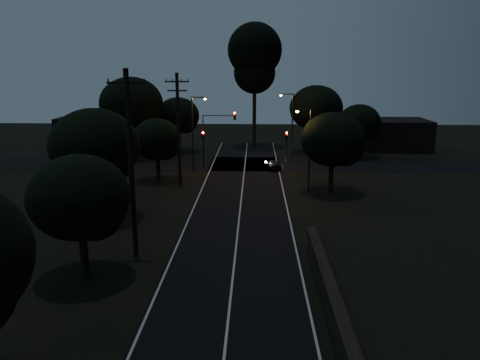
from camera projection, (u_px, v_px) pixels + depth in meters
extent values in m
cube|color=black|center=(239.00, 219.00, 34.87)|extent=(8.00, 70.00, 0.02)
cube|color=black|center=(245.00, 164.00, 54.28)|extent=(60.00, 8.00, 0.02)
cube|color=beige|center=(239.00, 219.00, 34.86)|extent=(0.12, 70.00, 0.01)
cube|color=beige|center=(189.00, 218.00, 34.98)|extent=(0.12, 70.00, 0.01)
cube|color=beige|center=(289.00, 219.00, 34.74)|extent=(0.12, 70.00, 0.01)
cube|color=black|center=(355.00, 355.00, 15.91)|extent=(0.55, 26.00, 0.10)
cylinder|color=black|center=(131.00, 166.00, 26.95)|extent=(0.30, 0.30, 11.00)
cube|color=black|center=(126.00, 83.00, 25.83)|extent=(2.20, 0.12, 0.12)
cube|color=black|center=(127.00, 98.00, 26.02)|extent=(1.80, 0.12, 0.12)
cylinder|color=black|center=(178.00, 130.00, 43.51)|extent=(0.30, 0.30, 10.50)
cube|color=black|center=(177.00, 82.00, 42.45)|extent=(2.20, 0.12, 0.12)
cube|color=black|center=(177.00, 91.00, 42.64)|extent=(1.80, 0.12, 0.12)
cylinder|color=black|center=(84.00, 255.00, 25.12)|extent=(0.44, 0.44, 2.49)
ellipsoid|color=black|center=(79.00, 197.00, 24.35)|extent=(5.28, 5.28, 4.48)
sphere|color=black|center=(94.00, 210.00, 23.94)|extent=(3.17, 3.17, 3.17)
cylinder|color=black|center=(99.00, 198.00, 34.84)|extent=(0.44, 0.44, 3.01)
ellipsoid|color=black|center=(95.00, 146.00, 33.90)|extent=(6.49, 6.49, 5.51)
sphere|color=black|center=(108.00, 157.00, 33.39)|extent=(3.89, 3.89, 3.89)
cylinder|color=black|center=(158.00, 169.00, 46.52)|extent=(0.44, 0.44, 2.27)
ellipsoid|color=black|center=(157.00, 139.00, 45.81)|extent=(4.84, 4.84, 4.11)
sphere|color=black|center=(165.00, 145.00, 45.43)|extent=(2.90, 2.90, 2.90)
cylinder|color=black|center=(179.00, 141.00, 62.02)|extent=(0.44, 0.44, 2.62)
ellipsoid|color=black|center=(178.00, 116.00, 61.20)|extent=(5.62, 5.62, 4.78)
sphere|color=black|center=(185.00, 120.00, 60.76)|extent=(3.37, 3.37, 3.37)
cylinder|color=black|center=(134.00, 142.00, 58.17)|extent=(0.44, 0.44, 3.66)
ellipsoid|color=black|center=(131.00, 104.00, 57.04)|extent=(7.71, 7.71, 6.55)
sphere|color=black|center=(141.00, 111.00, 56.44)|extent=(4.63, 4.63, 4.63)
cylinder|color=black|center=(315.00, 140.00, 61.38)|extent=(0.44, 0.44, 3.20)
ellipsoid|color=black|center=(316.00, 108.00, 60.38)|extent=(6.88, 6.88, 5.84)
sphere|color=black|center=(326.00, 114.00, 59.84)|extent=(4.13, 4.13, 4.13)
cylinder|color=black|center=(358.00, 147.00, 58.40)|extent=(0.44, 0.44, 2.41)
ellipsoid|color=black|center=(359.00, 122.00, 57.65)|extent=(5.14, 5.14, 4.37)
sphere|color=black|center=(367.00, 127.00, 57.25)|extent=(3.09, 3.09, 3.09)
cylinder|color=black|center=(331.00, 177.00, 42.06)|extent=(0.44, 0.44, 2.66)
ellipsoid|color=black|center=(333.00, 139.00, 41.24)|extent=(5.65, 5.65, 4.80)
sphere|color=black|center=(345.00, 147.00, 40.79)|extent=(3.39, 3.39, 3.39)
cylinder|color=black|center=(254.00, 113.00, 65.76)|extent=(0.50, 0.50, 9.29)
sphere|color=black|center=(255.00, 50.00, 63.72)|extent=(7.43, 7.43, 7.43)
sphere|color=black|center=(255.00, 73.00, 64.45)|extent=(5.74, 5.74, 5.74)
cube|color=black|center=(101.00, 132.00, 64.10)|extent=(10.00, 8.00, 4.40)
cube|color=black|center=(393.00, 134.00, 63.84)|extent=(9.00, 7.00, 4.00)
cylinder|color=black|center=(204.00, 153.00, 52.10)|extent=(0.12, 0.12, 3.20)
cube|color=black|center=(203.00, 135.00, 51.61)|extent=(0.28, 0.22, 0.90)
sphere|color=#FF0705|center=(203.00, 133.00, 51.42)|extent=(0.22, 0.22, 0.22)
cylinder|color=black|center=(286.00, 154.00, 51.81)|extent=(0.12, 0.12, 3.20)
cube|color=black|center=(287.00, 135.00, 51.32)|extent=(0.28, 0.22, 0.90)
sphere|color=#FF0705|center=(287.00, 133.00, 51.12)|extent=(0.22, 0.22, 0.22)
cylinder|color=black|center=(203.00, 145.00, 51.89)|extent=(0.12, 0.12, 5.00)
cube|color=black|center=(235.00, 116.00, 50.99)|extent=(0.28, 0.22, 0.90)
sphere|color=#FF0705|center=(235.00, 113.00, 50.79)|extent=(0.22, 0.22, 0.22)
cube|color=black|center=(219.00, 116.00, 51.05)|extent=(3.50, 0.08, 0.08)
cylinder|color=black|center=(193.00, 134.00, 49.62)|extent=(0.16, 0.16, 8.00)
cube|color=black|center=(198.00, 97.00, 48.66)|extent=(1.40, 0.10, 0.10)
cube|color=black|center=(205.00, 98.00, 48.65)|extent=(0.35, 0.22, 0.12)
sphere|color=orange|center=(205.00, 99.00, 48.68)|extent=(0.26, 0.26, 0.26)
cylinder|color=black|center=(292.00, 128.00, 55.09)|extent=(0.16, 0.16, 8.00)
cube|color=black|center=(287.00, 94.00, 54.18)|extent=(1.40, 0.10, 0.10)
cube|color=black|center=(281.00, 94.00, 54.22)|extent=(0.35, 0.22, 0.12)
sphere|color=orange|center=(281.00, 95.00, 54.24)|extent=(0.26, 0.26, 0.26)
cylinder|color=black|center=(310.00, 151.00, 41.55)|extent=(0.16, 0.16, 7.50)
cube|color=black|center=(304.00, 110.00, 40.70)|extent=(1.20, 0.10, 0.10)
cube|color=black|center=(297.00, 110.00, 40.73)|extent=(0.35, 0.22, 0.12)
sphere|color=orange|center=(297.00, 111.00, 40.75)|extent=(0.26, 0.26, 0.26)
imported|color=black|center=(274.00, 164.00, 51.50)|extent=(1.73, 3.20, 1.03)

